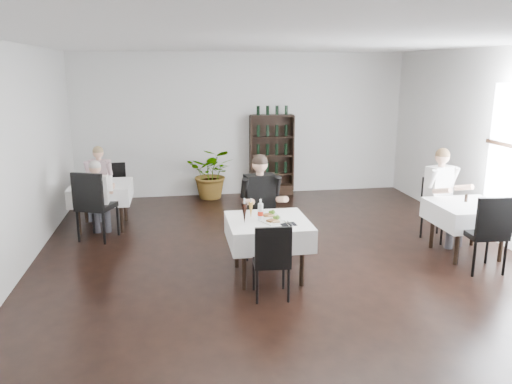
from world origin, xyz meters
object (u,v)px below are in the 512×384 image
(wine_shelf, at_px, (272,156))
(potted_tree, at_px, (212,173))
(main_table, at_px, (268,231))
(diner_main, at_px, (261,200))

(wine_shelf, relative_size, potted_tree, 1.63)
(main_table, bearing_deg, wine_shelf, 78.22)
(potted_tree, bearing_deg, diner_main, -83.33)
(wine_shelf, relative_size, main_table, 1.70)
(wine_shelf, height_order, main_table, wine_shelf)
(wine_shelf, bearing_deg, potted_tree, -174.94)
(potted_tree, relative_size, diner_main, 0.71)
(main_table, distance_m, diner_main, 0.69)
(wine_shelf, bearing_deg, diner_main, -103.38)
(potted_tree, xyz_separation_m, diner_main, (0.42, -3.56, 0.34))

